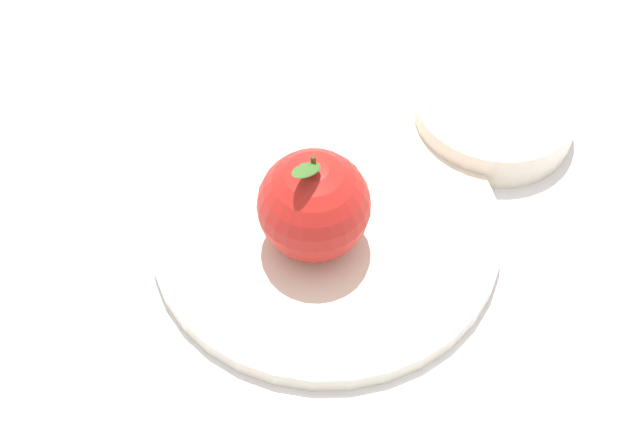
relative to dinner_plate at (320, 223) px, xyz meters
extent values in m
plane|color=silver|center=(0.05, 0.00, -0.01)|extent=(2.40, 2.40, 0.00)
cylinder|color=silver|center=(0.00, 0.00, 0.00)|extent=(0.26, 0.26, 0.02)
torus|color=silver|center=(0.00, 0.00, 0.00)|extent=(0.26, 0.26, 0.01)
sphere|color=#B21E19|center=(0.02, 0.01, 0.05)|extent=(0.08, 0.08, 0.08)
cylinder|color=#4C3319|center=(0.02, 0.01, 0.09)|extent=(0.00, 0.00, 0.01)
ellipsoid|color=#386628|center=(0.03, 0.01, 0.09)|extent=(0.03, 0.02, 0.01)
cylinder|color=silver|center=(-0.16, 0.08, 0.01)|extent=(0.13, 0.13, 0.03)
torus|color=silver|center=(-0.16, 0.08, 0.02)|extent=(0.13, 0.13, 0.01)
cylinder|color=#B7AF9F|center=(-0.16, 0.08, 0.02)|extent=(0.10, 0.10, 0.01)
camera|label=1|loc=(0.33, 0.17, 0.49)|focal=46.47mm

